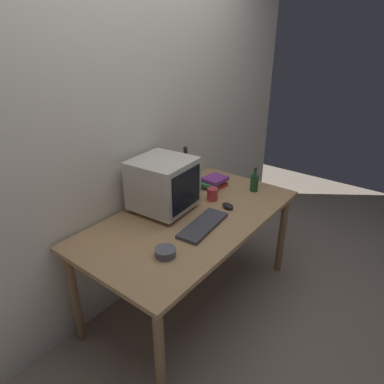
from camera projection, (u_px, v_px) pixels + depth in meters
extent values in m
plane|color=gray|center=(192.00, 299.00, 2.64)|extent=(6.00, 6.00, 0.00)
cube|color=silver|center=(137.00, 131.00, 2.36)|extent=(4.00, 0.08, 2.50)
cube|color=tan|center=(192.00, 218.00, 2.32)|extent=(1.61, 0.85, 0.03)
cylinder|color=olive|center=(160.00, 359.00, 1.75)|extent=(0.06, 0.06, 0.71)
cylinder|color=olive|center=(282.00, 235.00, 2.81)|extent=(0.06, 0.06, 0.71)
cylinder|color=olive|center=(75.00, 297.00, 2.15)|extent=(0.06, 0.06, 0.71)
cylinder|color=olive|center=(209.00, 209.00, 3.22)|extent=(0.06, 0.06, 0.71)
cube|color=beige|center=(164.00, 207.00, 2.40)|extent=(0.30, 0.26, 0.03)
cube|color=beige|center=(163.00, 183.00, 2.32)|extent=(0.41, 0.41, 0.34)
cube|color=black|center=(187.00, 190.00, 2.22)|extent=(0.31, 0.03, 0.27)
cube|color=#3F3F47|center=(203.00, 225.00, 2.18)|extent=(0.43, 0.19, 0.02)
ellipsoid|color=black|center=(228.00, 206.00, 2.41)|extent=(0.09, 0.11, 0.04)
cylinder|color=#472314|center=(186.00, 177.00, 2.60)|extent=(0.08, 0.08, 0.26)
cylinder|color=#472314|center=(185.00, 155.00, 2.53)|extent=(0.03, 0.03, 0.09)
sphere|color=#262626|center=(185.00, 148.00, 2.51)|extent=(0.03, 0.03, 0.03)
cylinder|color=#1E4C23|center=(254.00, 183.00, 2.65)|extent=(0.06, 0.06, 0.13)
cylinder|color=#1E4C23|center=(255.00, 173.00, 2.61)|extent=(0.02, 0.02, 0.05)
sphere|color=#262626|center=(256.00, 169.00, 2.60)|extent=(0.03, 0.03, 0.03)
cube|color=red|center=(214.00, 185.00, 2.74)|extent=(0.20, 0.17, 0.03)
cube|color=#33894C|center=(213.00, 182.00, 2.73)|extent=(0.24, 0.18, 0.03)
cube|color=#843893|center=(215.00, 179.00, 2.72)|extent=(0.19, 0.17, 0.03)
cylinder|color=#CC383D|center=(212.00, 194.00, 2.52)|extent=(0.08, 0.08, 0.09)
torus|color=#CC383D|center=(216.00, 191.00, 2.55)|extent=(0.06, 0.01, 0.06)
cylinder|color=#595B66|center=(165.00, 252.00, 1.90)|extent=(0.12, 0.12, 0.04)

